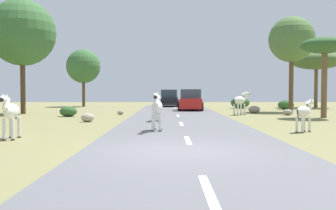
{
  "coord_description": "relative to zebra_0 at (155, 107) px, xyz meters",
  "views": [
    {
      "loc": [
        -0.23,
        -9.9,
        1.64
      ],
      "look_at": [
        -0.12,
        13.15,
        0.77
      ],
      "focal_mm": 39.67,
      "sensor_mm": 36.0,
      "label": 1
    }
  ],
  "objects": [
    {
      "name": "zebra_4",
      "position": [
        -4.89,
        -2.29,
        -0.05
      ],
      "size": [
        0.55,
        1.67,
        1.58
      ],
      "rotation": [
        0.0,
        0.0,
        3.25
      ],
      "color": "silver",
      "rests_on": "ground_plane"
    },
    {
      "name": "tree_6",
      "position": [
        10.01,
        7.91,
        3.31
      ],
      "size": [
        2.84,
        2.84,
        4.93
      ],
      "color": "brown",
      "rests_on": "ground_plane"
    },
    {
      "name": "tree_4",
      "position": [
        15.04,
        21.77,
        3.62
      ],
      "size": [
        4.97,
        4.97,
        5.51
      ],
      "color": "brown",
      "rests_on": "ground_plane"
    },
    {
      "name": "tree_5",
      "position": [
        -9.96,
        11.77,
        4.8
      ],
      "size": [
        4.72,
        4.72,
        8.17
      ],
      "color": "#4C3823",
      "rests_on": "ground_plane"
    },
    {
      "name": "bush_3",
      "position": [
        10.9,
        18.0,
        -0.57
      ],
      "size": [
        1.41,
        1.27,
        0.84
      ],
      "primitive_type": "ellipsoid",
      "color": "#2D5628",
      "rests_on": "ground_plane"
    },
    {
      "name": "rock_0",
      "position": [
        -2.86,
        10.89,
        -0.84
      ],
      "size": [
        0.45,
        0.32,
        0.3
      ],
      "primitive_type": "ellipsoid",
      "color": "gray",
      "rests_on": "ground_plane"
    },
    {
      "name": "tree_1",
      "position": [
        10.19,
        14.55,
        4.68
      ],
      "size": [
        3.58,
        3.58,
        7.5
      ],
      "color": "brown",
      "rests_on": "ground_plane"
    },
    {
      "name": "car_0",
      "position": [
        2.36,
        16.08,
        -0.14
      ],
      "size": [
        2.25,
        4.45,
        1.74
      ],
      "rotation": [
        0.0,
        0.0,
        -0.07
      ],
      "color": "red",
      "rests_on": "road"
    },
    {
      "name": "tree_2",
      "position": [
        -8.49,
        24.42,
        3.26
      ],
      "size": [
        3.57,
        3.57,
        6.05
      ],
      "color": "brown",
      "rests_on": "ground_plane"
    },
    {
      "name": "rock_1",
      "position": [
        8.61,
        10.4,
        -0.78
      ],
      "size": [
        0.67,
        0.63,
        0.41
      ],
      "primitive_type": "ellipsoid",
      "color": "gray",
      "rests_on": "ground_plane"
    },
    {
      "name": "rock_3",
      "position": [
        -3.84,
        4.87,
        -0.76
      ],
      "size": [
        0.7,
        0.57,
        0.46
      ],
      "primitive_type": "ellipsoid",
      "color": "#A89E8C",
      "rests_on": "ground_plane"
    },
    {
      "name": "bush_4",
      "position": [
        -5.99,
        9.06,
        -0.66
      ],
      "size": [
        1.1,
        0.99,
        0.66
      ],
      "primitive_type": "ellipsoid",
      "color": "#2D5628",
      "rests_on": "ground_plane"
    },
    {
      "name": "zebra_3",
      "position": [
        5.4,
        10.52,
        0.0
      ],
      "size": [
        1.45,
        1.36,
        1.66
      ],
      "rotation": [
        0.0,
        0.0,
        5.45
      ],
      "color": "silver",
      "rests_on": "ground_plane"
    },
    {
      "name": "zebra_2",
      "position": [
        5.89,
        -0.04,
        -0.18
      ],
      "size": [
        1.16,
        1.14,
        1.36
      ],
      "rotation": [
        0.0,
        0.0,
        5.48
      ],
      "color": "silver",
      "rests_on": "ground_plane"
    },
    {
      "name": "lane_markings",
      "position": [
        1.09,
        -5.9,
        -0.94
      ],
      "size": [
        0.16,
        56.0,
        0.01
      ],
      "color": "silver",
      "rests_on": "road"
    },
    {
      "name": "zebra_1",
      "position": [
        -0.11,
        4.73,
        -0.1
      ],
      "size": [
        0.54,
        1.49,
        1.41
      ],
      "rotation": [
        0.0,
        0.0,
        6.12
      ],
      "color": "silver",
      "rests_on": "road"
    },
    {
      "name": "car_1",
      "position": [
        0.56,
        23.89,
        -0.14
      ],
      "size": [
        2.1,
        4.38,
        1.74
      ],
      "rotation": [
        0.0,
        0.0,
        3.12
      ],
      "color": "black",
      "rests_on": "road"
    },
    {
      "name": "road",
      "position": [
        1.09,
        -4.9,
        -0.96
      ],
      "size": [
        6.0,
        64.0,
        0.05
      ],
      "primitive_type": "cube",
      "color": "slate",
      "rests_on": "ground_plane"
    },
    {
      "name": "bush_2",
      "position": [
        7.32,
        20.45,
        -0.46
      ],
      "size": [
        1.78,
        1.6,
        1.07
      ],
      "primitive_type": "ellipsoid",
      "color": "#2D5628",
      "rests_on": "ground_plane"
    },
    {
      "name": "zebra_0",
      "position": [
        0.0,
        0.0,
        0.0
      ],
      "size": [
        0.48,
        1.67,
        1.57
      ],
      "rotation": [
        0.0,
        0.0,
        3.1
      ],
      "color": "silver",
      "rests_on": "road"
    },
    {
      "name": "rock_2",
      "position": [
        6.87,
        12.8,
        -0.72
      ],
      "size": [
        0.86,
        0.77,
        0.54
      ],
      "primitive_type": "ellipsoid",
      "color": "gray",
      "rests_on": "ground_plane"
    },
    {
      "name": "ground_plane",
      "position": [
        0.67,
        -4.9,
        -0.99
      ],
      "size": [
        90.0,
        90.0,
        0.0
      ],
      "primitive_type": "plane",
      "color": "olive"
    }
  ]
}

